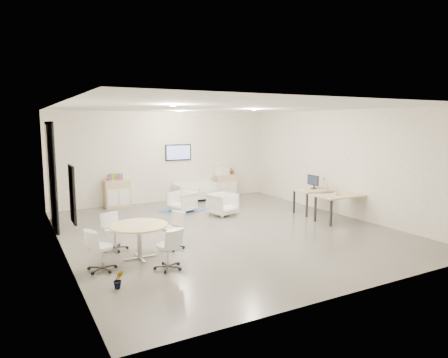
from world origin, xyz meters
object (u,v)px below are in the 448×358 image
loveseat (195,192)px  desk_rear (317,192)px  sideboard_right (225,185)px  round_table (139,229)px  sideboard_left (117,194)px  desk_front (342,198)px  armchair_left (182,201)px  armchair_right (223,203)px

loveseat → desk_rear: desk_rear is taller
sideboard_right → loveseat: sideboard_right is taller
sideboard_right → round_table: 7.36m
sideboard_left → loveseat: sideboard_left is taller
loveseat → round_table: (-3.65, -5.25, 0.33)m
sideboard_right → desk_front: (1.04, -5.03, 0.27)m
sideboard_left → desk_front: size_ratio=0.62×
armchair_left → round_table: bearing=-55.8°
sideboard_right → desk_rear: (1.18, -3.85, 0.24)m
sideboard_right → armchair_left: bearing=-145.7°
armchair_left → desk_front: (3.56, -3.32, 0.33)m
loveseat → armchair_left: 1.95m
sideboard_right → round_table: bearing=-132.8°
armchair_right → round_table: size_ratio=0.62×
loveseat → round_table: 6.40m
desk_rear → sideboard_left: bearing=149.0°
armchair_right → desk_front: (2.63, -2.29, 0.32)m
armchair_left → desk_front: size_ratio=0.48×
round_table → sideboard_left: bearing=81.0°
sideboard_right → armchair_left: (-2.52, -1.72, -0.07)m
sideboard_left → round_table: (-0.85, -5.40, 0.18)m
sideboard_right → desk_front: sideboard_right is taller
sideboard_right → armchair_right: 3.17m
sideboard_right → desk_front: bearing=-78.3°
armchair_right → desk_front: size_ratio=0.50×
armchair_left → desk_rear: (3.69, -2.13, 0.31)m
loveseat → armchair_left: bearing=-128.6°
armchair_left → desk_rear: size_ratio=0.49×
armchair_left → armchair_right: bearing=20.2°
sideboard_left → sideboard_right: size_ratio=1.08×
desk_rear → loveseat: bearing=129.2°
armchair_right → desk_front: 3.50m
round_table → sideboard_right: bearing=47.2°
round_table → armchair_right: bearing=38.0°
sideboard_left → loveseat: (2.79, -0.15, -0.15)m
sideboard_right → loveseat: (-1.35, -0.16, -0.11)m
desk_front → round_table: 6.05m
desk_rear → round_table: (-6.17, -1.56, -0.02)m
armchair_left → desk_front: bearing=25.2°
armchair_right → sideboard_right: bearing=44.3°
desk_rear → desk_front: bearing=-91.7°
armchair_left → armchair_right: 1.38m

